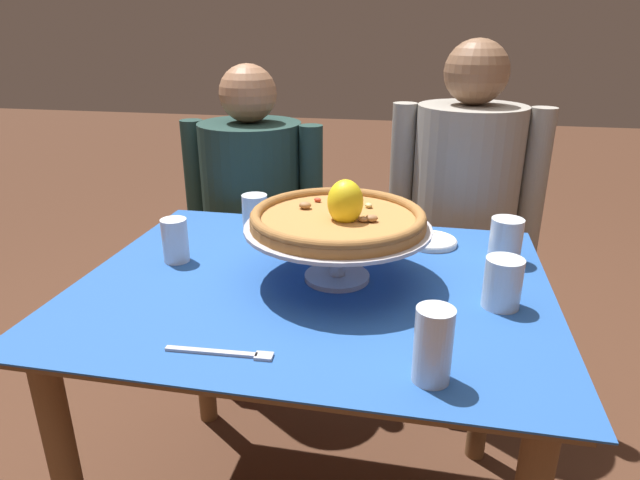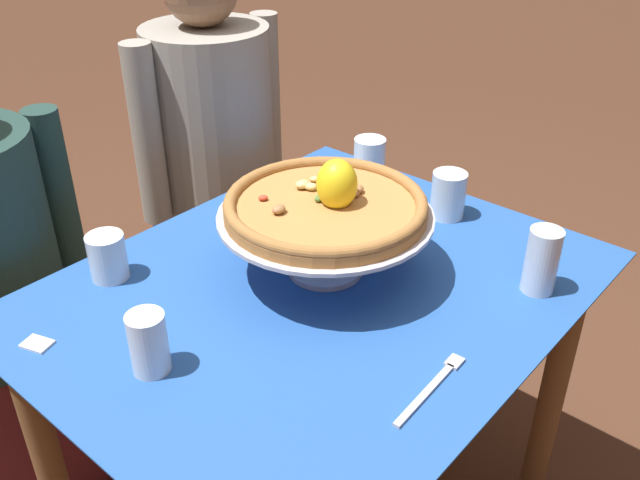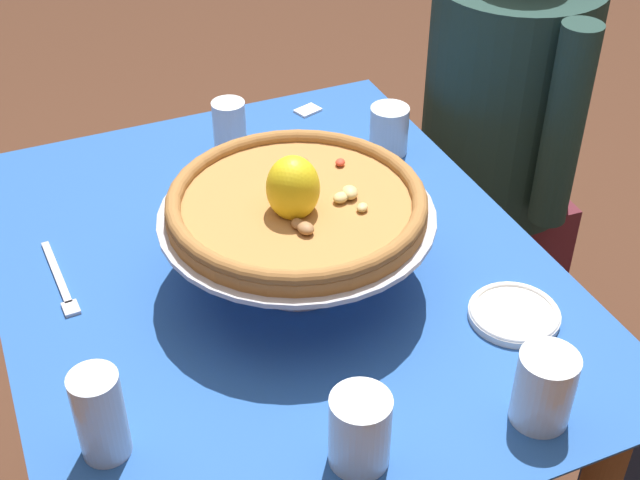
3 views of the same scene
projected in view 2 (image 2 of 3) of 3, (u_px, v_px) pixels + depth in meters
name	position (u px, v px, depth m)	size (l,w,h in m)	color
dining_table	(317.00, 335.00, 1.42)	(1.07, 0.86, 0.74)	brown
pizza_stand	(325.00, 226.00, 1.35)	(0.42, 0.42, 0.13)	#B7B7C1
pizza	(326.00, 204.00, 1.32)	(0.39, 0.39, 0.11)	#AD753D
water_glass_side_left	(149.00, 346.00, 1.12)	(0.06, 0.06, 0.11)	white
water_glass_back_left	(108.00, 260.00, 1.36)	(0.07, 0.07, 0.09)	silver
water_glass_back_right	(369.00, 163.00, 1.73)	(0.08, 0.08, 0.11)	silver
water_glass_side_right	(448.00, 198.00, 1.57)	(0.08, 0.08, 0.11)	silver
water_glass_front_right	(541.00, 265.00, 1.32)	(0.06, 0.06, 0.13)	silver
side_plate	(298.00, 192.00, 1.68)	(0.14, 0.14, 0.02)	silver
dinner_fork	(433.00, 385.00, 1.11)	(0.20, 0.03, 0.01)	#B7B7C1
sugar_packet	(37.00, 344.00, 1.20)	(0.05, 0.04, 0.01)	white
diner_right	(216.00, 176.00, 2.06)	(0.51, 0.36, 1.26)	navy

